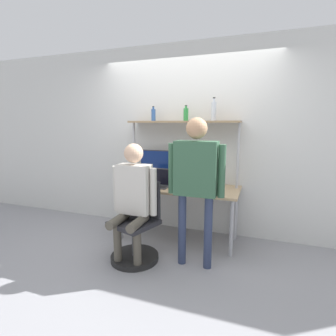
{
  "coord_description": "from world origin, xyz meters",
  "views": [
    {
      "loc": [
        1.04,
        -2.95,
        1.59
      ],
      "look_at": [
        0.05,
        -0.19,
        1.09
      ],
      "focal_mm": 28.0,
      "sensor_mm": 36.0,
      "label": 1
    }
  ],
  "objects_px": {
    "office_chair": "(137,235)",
    "cell_phone": "(174,188)",
    "monitor": "(160,165)",
    "person_seated": "(133,193)",
    "person_standing": "(196,174)",
    "bottle_green": "(186,114)",
    "laptop": "(158,181)",
    "bottle_blue": "(153,115)",
    "bottle_clear": "(214,111)"
  },
  "relations": [
    {
      "from": "bottle_clear",
      "to": "bottle_green",
      "type": "xyz_separation_m",
      "value": [
        -0.38,
        -0.0,
        -0.04
      ]
    },
    {
      "from": "monitor",
      "to": "office_chair",
      "type": "distance_m",
      "value": 1.15
    },
    {
      "from": "person_standing",
      "to": "bottle_blue",
      "type": "distance_m",
      "value": 1.33
    },
    {
      "from": "bottle_blue",
      "to": "bottle_green",
      "type": "distance_m",
      "value": 0.48
    },
    {
      "from": "laptop",
      "to": "person_standing",
      "type": "bearing_deg",
      "value": -40.59
    },
    {
      "from": "monitor",
      "to": "person_standing",
      "type": "distance_m",
      "value": 1.11
    },
    {
      "from": "person_standing",
      "to": "bottle_green",
      "type": "distance_m",
      "value": 1.1
    },
    {
      "from": "person_seated",
      "to": "person_standing",
      "type": "distance_m",
      "value": 0.75
    },
    {
      "from": "monitor",
      "to": "bottle_blue",
      "type": "xyz_separation_m",
      "value": [
        -0.09,
        -0.02,
        0.72
      ]
    },
    {
      "from": "office_chair",
      "to": "person_standing",
      "type": "bearing_deg",
      "value": 6.93
    },
    {
      "from": "cell_phone",
      "to": "bottle_blue",
      "type": "distance_m",
      "value": 1.1
    },
    {
      "from": "laptop",
      "to": "cell_phone",
      "type": "xyz_separation_m",
      "value": [
        0.26,
        -0.07,
        -0.06
      ]
    },
    {
      "from": "laptop",
      "to": "person_standing",
      "type": "relative_size",
      "value": 0.19
    },
    {
      "from": "monitor",
      "to": "cell_phone",
      "type": "relative_size",
      "value": 4.1
    },
    {
      "from": "bottle_clear",
      "to": "monitor",
      "type": "bearing_deg",
      "value": 178.8
    },
    {
      "from": "monitor",
      "to": "bottle_blue",
      "type": "height_order",
      "value": "bottle_blue"
    },
    {
      "from": "person_seated",
      "to": "bottle_blue",
      "type": "height_order",
      "value": "bottle_blue"
    },
    {
      "from": "monitor",
      "to": "bottle_green",
      "type": "relative_size",
      "value": 2.94
    },
    {
      "from": "cell_phone",
      "to": "bottle_green",
      "type": "distance_m",
      "value": 1.02
    },
    {
      "from": "person_seated",
      "to": "cell_phone",
      "type": "bearing_deg",
      "value": 65.52
    },
    {
      "from": "person_standing",
      "to": "bottle_green",
      "type": "xyz_separation_m",
      "value": [
        -0.35,
        0.81,
        0.65
      ]
    },
    {
      "from": "office_chair",
      "to": "bottle_clear",
      "type": "xyz_separation_m",
      "value": [
        0.71,
        0.9,
        1.46
      ]
    },
    {
      "from": "cell_phone",
      "to": "person_standing",
      "type": "distance_m",
      "value": 0.72
    },
    {
      "from": "office_chair",
      "to": "cell_phone",
      "type": "bearing_deg",
      "value": 64.87
    },
    {
      "from": "laptop",
      "to": "bottle_blue",
      "type": "bearing_deg",
      "value": 123.89
    },
    {
      "from": "person_standing",
      "to": "bottle_green",
      "type": "relative_size",
      "value": 7.88
    },
    {
      "from": "person_standing",
      "to": "bottle_clear",
      "type": "distance_m",
      "value": 1.07
    },
    {
      "from": "laptop",
      "to": "person_seated",
      "type": "distance_m",
      "value": 0.7
    },
    {
      "from": "monitor",
      "to": "laptop",
      "type": "relative_size",
      "value": 1.92
    },
    {
      "from": "person_standing",
      "to": "bottle_clear",
      "type": "xyz_separation_m",
      "value": [
        0.03,
        0.81,
        0.69
      ]
    },
    {
      "from": "office_chair",
      "to": "bottle_green",
      "type": "distance_m",
      "value": 1.71
    },
    {
      "from": "laptop",
      "to": "person_standing",
      "type": "xyz_separation_m",
      "value": [
        0.66,
        -0.57,
        0.25
      ]
    },
    {
      "from": "cell_phone",
      "to": "bottle_green",
      "type": "relative_size",
      "value": 0.72
    },
    {
      "from": "office_chair",
      "to": "bottle_blue",
      "type": "height_order",
      "value": "bottle_blue"
    },
    {
      "from": "person_seated",
      "to": "bottle_clear",
      "type": "relative_size",
      "value": 4.56
    },
    {
      "from": "laptop",
      "to": "office_chair",
      "type": "height_order",
      "value": "laptop"
    },
    {
      "from": "person_seated",
      "to": "bottle_clear",
      "type": "bearing_deg",
      "value": 52.72
    },
    {
      "from": "office_chair",
      "to": "bottle_blue",
      "type": "distance_m",
      "value": 1.69
    },
    {
      "from": "monitor",
      "to": "bottle_clear",
      "type": "distance_m",
      "value": 1.08
    },
    {
      "from": "bottle_green",
      "to": "cell_phone",
      "type": "bearing_deg",
      "value": -99.9
    },
    {
      "from": "monitor",
      "to": "person_seated",
      "type": "distance_m",
      "value": 0.98
    },
    {
      "from": "cell_phone",
      "to": "bottle_green",
      "type": "bearing_deg",
      "value": 80.1
    },
    {
      "from": "person_seated",
      "to": "person_standing",
      "type": "relative_size",
      "value": 0.83
    },
    {
      "from": "laptop",
      "to": "person_standing",
      "type": "distance_m",
      "value": 0.91
    },
    {
      "from": "laptop",
      "to": "cell_phone",
      "type": "distance_m",
      "value": 0.28
    },
    {
      "from": "laptop",
      "to": "bottle_clear",
      "type": "xyz_separation_m",
      "value": [
        0.69,
        0.25,
        0.95
      ]
    },
    {
      "from": "bottle_blue",
      "to": "bottle_green",
      "type": "bearing_deg",
      "value": -0.0
    },
    {
      "from": "office_chair",
      "to": "person_seated",
      "type": "bearing_deg",
      "value": -105.95
    },
    {
      "from": "office_chair",
      "to": "bottle_clear",
      "type": "bearing_deg",
      "value": 51.83
    },
    {
      "from": "laptop",
      "to": "person_seated",
      "type": "relative_size",
      "value": 0.23
    }
  ]
}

